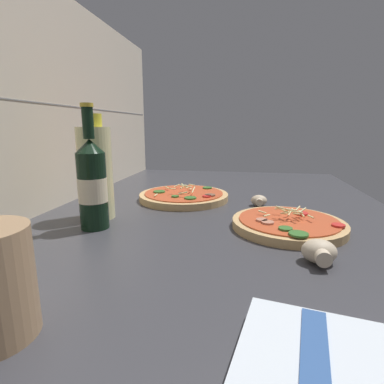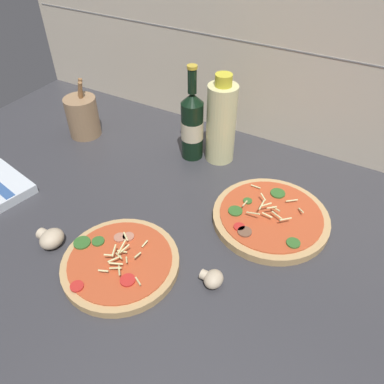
{
  "view_description": "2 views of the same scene",
  "coord_description": "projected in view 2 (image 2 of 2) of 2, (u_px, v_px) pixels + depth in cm",
  "views": [
    {
      "loc": [
        -66.94,
        -5.27,
        24.24
      ],
      "look_at": [
        6.45,
        7.67,
        7.91
      ],
      "focal_mm": 28.0,
      "sensor_mm": 36.0,
      "label": 1
    },
    {
      "loc": [
        34.25,
        -50.02,
        64.54
      ],
      "look_at": [
        1.48,
        7.8,
        7.13
      ],
      "focal_mm": 35.0,
      "sensor_mm": 36.0,
      "label": 2
    }
  ],
  "objects": [
    {
      "name": "mushroom_right",
      "position": [
        213.0,
        279.0,
        0.73
      ],
      "size": [
        4.61,
        4.4,
        3.08
      ],
      "color": "beige",
      "rests_on": "counter_slab"
    },
    {
      "name": "pizza_far",
      "position": [
        270.0,
        217.0,
        0.86
      ],
      "size": [
        26.75,
        26.75,
        5.14
      ],
      "color": "tan",
      "rests_on": "counter_slab"
    },
    {
      "name": "oil_bottle",
      "position": [
        221.0,
        123.0,
        0.99
      ],
      "size": [
        7.9,
        7.9,
        24.62
      ],
      "color": "beige",
      "rests_on": "counter_slab"
    },
    {
      "name": "mushroom_left",
      "position": [
        51.0,
        238.0,
        0.8
      ],
      "size": [
        5.82,
        5.54,
        3.88
      ],
      "color": "beige",
      "rests_on": "counter_slab"
    },
    {
      "name": "tile_backsplash",
      "position": [
        258.0,
        43.0,
        0.98
      ],
      "size": [
        160.0,
        1.13,
        60.0
      ],
      "color": "beige",
      "rests_on": "ground"
    },
    {
      "name": "counter_slab",
      "position": [
        170.0,
        228.0,
        0.87
      ],
      "size": [
        160.0,
        90.0,
        2.5
      ],
      "color": "#38383D",
      "rests_on": "ground"
    },
    {
      "name": "pizza_near",
      "position": [
        120.0,
        263.0,
        0.77
      ],
      "size": [
        24.06,
        24.06,
        5.14
      ],
      "color": "tan",
      "rests_on": "counter_slab"
    },
    {
      "name": "beer_bottle",
      "position": [
        192.0,
        125.0,
        1.01
      ],
      "size": [
        6.11,
        6.11,
        26.39
      ],
      "color": "black",
      "rests_on": "counter_slab"
    },
    {
      "name": "utensil_crock",
      "position": [
        83.0,
        116.0,
        1.12
      ],
      "size": [
        9.38,
        9.38,
        17.18
      ],
      "color": "#9E7A56",
      "rests_on": "counter_slab"
    }
  ]
}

